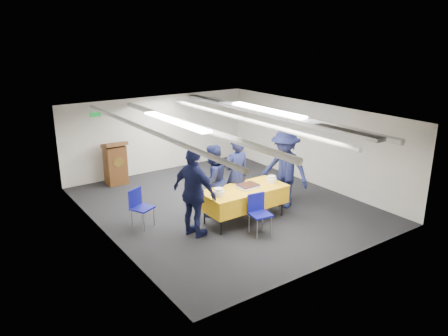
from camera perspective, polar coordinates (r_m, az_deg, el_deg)
The scene contains 14 objects.
ground at distance 10.93m, azimuth 0.03°, elevation -4.86°, with size 7.00×7.00×0.00m, color black.
room_shell at distance 10.75m, azimuth -0.80°, elevation 4.90°, with size 6.00×7.00×2.30m.
serving_table at distance 9.92m, azimuth 2.66°, elevation -3.81°, with size 1.97×0.90×0.77m.
sheet_cake at distance 9.86m, azimuth 3.15°, elevation -2.37°, with size 0.48×0.37×0.09m.
plate_stack_left at distance 9.38m, azimuth -0.68°, elevation -3.19°, with size 0.24×0.24×0.17m.
plate_stack_right at distance 10.23m, azimuth 6.23°, elevation -1.50°, with size 0.23×0.23×0.16m.
podium at distance 12.59m, azimuth -14.00°, elevation 0.64°, with size 0.62×0.53×1.25m.
chair_near at distance 9.34m, azimuth 4.50°, elevation -5.43°, with size 0.47×0.47×0.87m.
chair_right at distance 11.28m, azimuth 7.83°, elevation -1.41°, with size 0.50×0.50×0.87m.
chair_left at distance 9.78m, azimuth -11.03°, elevation -4.62°, with size 0.56×0.56×0.87m.
sailor_a at distance 10.23m, azimuth 1.61°, elevation -0.96°, with size 0.67×0.44×1.84m, color black.
sailor_b at distance 10.09m, azimuth -1.53°, elevation -1.65°, with size 0.83×0.64×1.70m, color black.
sailor_c at distance 9.05m, azimuth -3.88°, elevation -3.22°, with size 1.13×0.47×1.93m, color black.
sailor_d at distance 10.64m, azimuth 7.94°, elevation -0.11°, with size 1.25×0.72×1.93m, color black.
Camera 1 is at (-5.76, -8.29, 4.18)m, focal length 35.00 mm.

